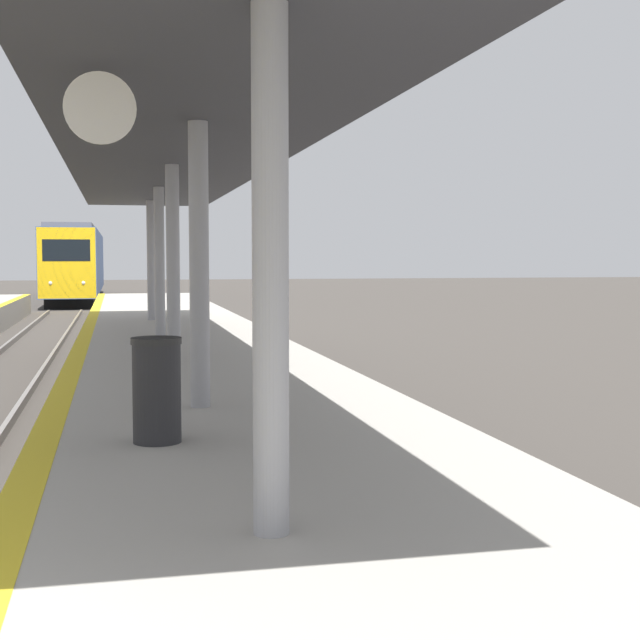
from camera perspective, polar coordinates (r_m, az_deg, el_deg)
The scene contains 3 objects.
train at distance 55.94m, azimuth -15.29°, elevation 3.50°, with size 2.78×23.31×4.27m.
station_canopy at distance 14.97m, azimuth -9.46°, elevation 9.86°, with size 3.38×23.87×3.41m.
trash_bin at distance 8.32m, azimuth -10.40°, elevation -4.41°, with size 0.46×0.46×0.97m.
Camera 1 is at (2.34, -2.44, 2.58)m, focal length 50.00 mm.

